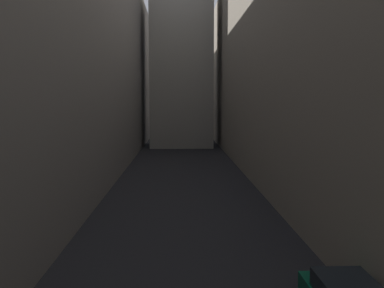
{
  "coord_description": "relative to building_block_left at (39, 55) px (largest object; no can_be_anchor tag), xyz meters",
  "views": [
    {
      "loc": [
        -0.36,
        10.37,
        6.57
      ],
      "look_at": [
        0.0,
        22.36,
        5.39
      ],
      "focal_mm": 41.08,
      "sensor_mm": 36.0,
      "label": 1
    }
  ],
  "objects": [
    {
      "name": "building_block_right",
      "position": [
        24.82,
        0.0,
        0.17
      ],
      "size": [
        13.22,
        108.0,
        21.59
      ],
      "primitive_type": "cube",
      "color": "gray",
      "rests_on": "ground"
    },
    {
      "name": "building_block_left",
      "position": [
        0.0,
        0.0,
        0.0
      ],
      "size": [
        14.41,
        108.0,
        21.25
      ],
      "primitive_type": "cube",
      "color": "slate",
      "rests_on": "ground"
    },
    {
      "name": "ground_plane",
      "position": [
        12.7,
        -2.0,
        -10.62
      ],
      "size": [
        264.0,
        264.0,
        0.0
      ],
      "primitive_type": "plane",
      "color": "black"
    }
  ]
}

